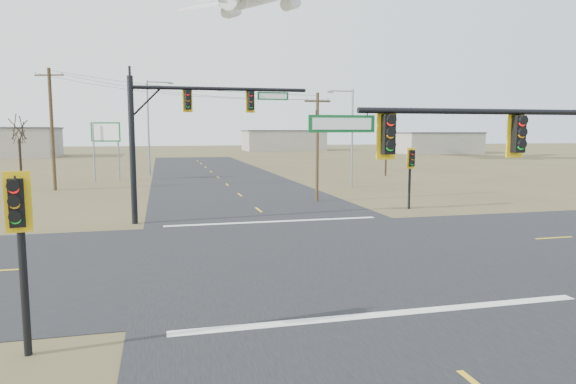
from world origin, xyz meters
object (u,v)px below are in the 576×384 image
at_px(mast_arm_far, 184,119).
at_px(streetlight_c, 150,122).
at_px(mast_arm_near, 516,150).
at_px(streetlight_a, 350,133).
at_px(pedestal_signal_ne, 411,164).
at_px(utility_pole_near, 317,145).
at_px(bare_tree_d, 387,124).
at_px(utility_pole_far, 52,128).
at_px(highway_sign, 106,139).
at_px(bare_tree_a, 18,127).
at_px(bare_tree_c, 386,133).
at_px(pedestal_signal_sw, 18,222).
at_px(bare_tree_b, 19,135).

relative_size(mast_arm_far, streetlight_c, 0.92).
xyz_separation_m(mast_arm_near, streetlight_a, (6.71, 30.91, 0.39)).
relative_size(pedestal_signal_ne, utility_pole_near, 0.52).
height_order(pedestal_signal_ne, bare_tree_d, bare_tree_d).
xyz_separation_m(utility_pole_far, bare_tree_d, (37.36, 14.54, 0.64)).
xyz_separation_m(utility_pole_far, streetlight_c, (7.84, 13.53, 0.71)).
xyz_separation_m(mast_arm_far, utility_pole_near, (9.57, 6.16, -1.62)).
relative_size(mast_arm_near, pedestal_signal_ne, 2.57).
bearing_deg(highway_sign, streetlight_c, 73.67).
relative_size(utility_pole_far, bare_tree_d, 1.39).
bearing_deg(bare_tree_d, highway_sign, -169.19).
bearing_deg(bare_tree_d, streetlight_c, -178.04).
bearing_deg(pedestal_signal_ne, streetlight_a, 84.64).
bearing_deg(bare_tree_a, bare_tree_c, 9.91).
relative_size(bare_tree_a, bare_tree_d, 0.93).
bearing_deg(pedestal_signal_ne, bare_tree_d, 66.43).
bearing_deg(bare_tree_d, mast_arm_far, -129.63).
xyz_separation_m(pedestal_signal_ne, bare_tree_d, (12.81, 31.68, 2.99)).
bearing_deg(pedestal_signal_ne, pedestal_signal_sw, -137.62).
distance_m(pedestal_signal_ne, pedestal_signal_sw, 25.98).
xyz_separation_m(mast_arm_near, utility_pole_far, (-18.74, 34.63, 0.79)).
bearing_deg(streetlight_c, pedestal_signal_sw, -113.54).
bearing_deg(pedestal_signal_sw, bare_tree_c, 42.81).
relative_size(utility_pole_near, bare_tree_b, 1.33).
bearing_deg(bare_tree_b, bare_tree_a, -76.41).
xyz_separation_m(mast_arm_near, streetlight_c, (-10.89, 48.16, 1.50)).
bearing_deg(streetlight_a, bare_tree_c, 61.13).
distance_m(pedestal_signal_ne, streetlight_c, 35.06).
bearing_deg(mast_arm_far, utility_pole_far, 102.02).
bearing_deg(utility_pole_far, highway_sign, 66.55).
relative_size(highway_sign, bare_tree_d, 0.80).
height_order(streetlight_a, streetlight_c, streetlight_c).
xyz_separation_m(mast_arm_far, highway_sign, (-6.70, 26.34, -1.50)).
bearing_deg(utility_pole_near, bare_tree_b, 136.49).
bearing_deg(bare_tree_d, pedestal_signal_sw, -122.39).
relative_size(mast_arm_near, bare_tree_c, 1.69).
bearing_deg(bare_tree_b, pedestal_signal_sw, -76.49).
height_order(mast_arm_far, utility_pole_far, utility_pole_far).
relative_size(highway_sign, streetlight_a, 0.68).
bearing_deg(bare_tree_a, pedestal_signal_ne, -32.36).
bearing_deg(mast_arm_near, bare_tree_a, 119.00).
height_order(utility_pole_near, bare_tree_b, utility_pole_near).
relative_size(utility_pole_near, highway_sign, 1.30).
bearing_deg(streetlight_c, bare_tree_a, -149.01).
distance_m(streetlight_a, bare_tree_d, 21.83).
distance_m(streetlight_a, bare_tree_c, 13.01).
distance_m(mast_arm_far, utility_pole_far, 20.92).
distance_m(bare_tree_b, bare_tree_c, 39.46).
distance_m(pedestal_signal_ne, bare_tree_a, 32.24).
distance_m(pedestal_signal_ne, bare_tree_d, 34.30).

